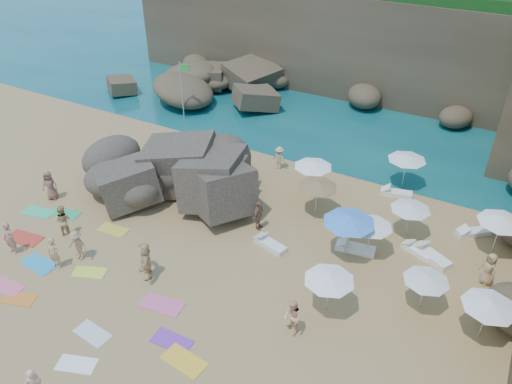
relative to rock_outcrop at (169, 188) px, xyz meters
The scene contains 47 objects.
ground 5.53m from the rock_outcrop, 39.72° to the right, with size 120.00×120.00×0.00m, color tan.
seawater 26.81m from the rock_outcrop, 80.88° to the left, with size 120.00×120.00×0.00m, color #0C4751.
cliff_back 22.71m from the rock_outcrop, 73.77° to the left, with size 44.00×8.00×8.00m, color brown.
rock_promontory 14.18m from the rock_outcrop, 118.43° to the left, with size 12.00×7.00×2.00m, color brown, non-canonical shape.
marina_masts 29.32m from the rock_outcrop, 114.83° to the left, with size 3.10×0.10×6.00m.
rock_outcrop is the anchor object (origin of this frame).
flag_pole 10.13m from the rock_outcrop, 119.90° to the left, with size 0.85×0.19×4.38m.
parasol_0 14.14m from the rock_outcrop, 30.14° to the left, with size 2.24×2.24×2.12m.
parasol_1 13.87m from the rock_outcrop, ahead, with size 2.03×2.03×1.92m.
parasol_2 12.40m from the rock_outcrop, ahead, with size 2.07×2.07×1.96m.
parasol_3 18.07m from the rock_outcrop, 10.02° to the left, with size 2.29×2.29×2.16m.
parasol_5 8.69m from the rock_outcrop, 25.70° to the left, with size 2.22×2.22×2.10m.
parasol_6 9.07m from the rock_outcrop, 12.22° to the left, with size 2.18×2.18×2.06m.
parasol_8 15.72m from the rock_outcrop, ahead, with size 1.96×1.96×1.85m.
parasol_9 12.90m from the rock_outcrop, 20.72° to the right, with size 2.17×2.17×2.05m.
parasol_10 11.59m from the rock_outcrop, ahead, with size 2.53×2.53×2.40m.
parasol_11 18.28m from the rock_outcrop, ahead, with size 2.16×2.16×2.04m.
lounger_0 13.42m from the rock_outcrop, 25.63° to the left, with size 1.78×0.59×0.28m, color white.
lounger_1 14.50m from the rock_outcrop, ahead, with size 1.61×0.54×0.25m, color white.
lounger_2 17.14m from the rock_outcrop, 13.86° to the left, with size 1.74×0.58×0.27m, color white.
lounger_3 8.08m from the rock_outcrop, 13.87° to the right, with size 1.81×0.60×0.28m, color white.
lounger_4 15.19m from the rock_outcrop, ahead, with size 2.03×0.68×0.32m, color white.
lounger_5 11.71m from the rock_outcrop, ahead, with size 1.93×0.64×0.30m, color white.
towel_1 10.39m from the rock_outcrop, 97.50° to the right, with size 1.56×0.78×0.03m, color #FA617B.
towel_2 10.57m from the rock_outcrop, 91.29° to the right, with size 1.50×0.75×0.03m, color orange.
towel_3 7.32m from the rock_outcrop, 130.98° to the right, with size 1.75×0.88×0.03m, color #37C17C.
towel_4 7.86m from the rock_outcrop, 80.95° to the right, with size 1.55×0.77×0.03m, color #D8E13B.
towel_5 12.71m from the rock_outcrop, 68.78° to the right, with size 1.51×0.76×0.03m, color white.
towel_6 11.62m from the rock_outcrop, 52.05° to the right, with size 1.68×0.84×0.03m, color purple.
towel_7 8.31m from the rock_outcrop, 115.47° to the right, with size 1.90×0.95×0.03m, color red.
towel_8 8.62m from the rock_outcrop, 98.92° to the right, with size 1.84×0.92×0.03m, color #2699CB.
towel_9 9.53m from the rock_outcrop, 54.46° to the right, with size 1.89×0.94×0.03m, color #E95A8A.
towel_10 12.67m from the rock_outcrop, 50.00° to the right, with size 1.79×0.89×0.03m, color yellow.
towel_11 5.96m from the rock_outcrop, 124.57° to the right, with size 1.68×0.84×0.03m, color #2EA45D.
towel_12 4.73m from the rock_outcrop, 90.70° to the right, with size 1.60×0.80×0.03m, color gold.
towel_13 11.18m from the rock_outcrop, 68.83° to the right, with size 1.59×0.79×0.03m, color silver.
person_stand_0 9.10m from the rock_outcrop, 110.03° to the right, with size 0.65×0.43×1.78m, color tan.
person_stand_1 6.53m from the rock_outcrop, 107.71° to the right, with size 0.85×0.66×1.74m, color tan.
person_stand_2 7.11m from the rock_outcrop, 48.02° to the left, with size 0.97×0.40×1.51m, color #DFB17F.
person_stand_3 6.69m from the rock_outcrop, ahead, with size 0.99×0.41×1.69m, color #8E6247.
person_stand_4 17.74m from the rock_outcrop, ahead, with size 0.82×0.45×1.68m, color tan.
person_stand_5 4.26m from the rock_outcrop, 102.78° to the left, with size 1.53×0.44×1.65m, color tan.
person_lie_0 7.25m from the rock_outcrop, 88.97° to the right, with size 1.05×1.62×0.43m, color tan.
person_lie_2 6.62m from the rock_outcrop, 141.19° to the right, with size 0.85×1.74×0.47m, color brown.
person_lie_3 7.64m from the rock_outcrop, 59.97° to the right, with size 1.75×1.88×0.50m, color #DAB272.
person_lie_4 8.23m from the rock_outcrop, 92.60° to the right, with size 0.61×1.66×0.40m, color tan.
person_lie_5 12.89m from the rock_outcrop, 29.77° to the right, with size 0.83×1.70×0.65m, color #FBB78E.
Camera 1 is at (12.44, -15.80, 16.16)m, focal length 35.00 mm.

